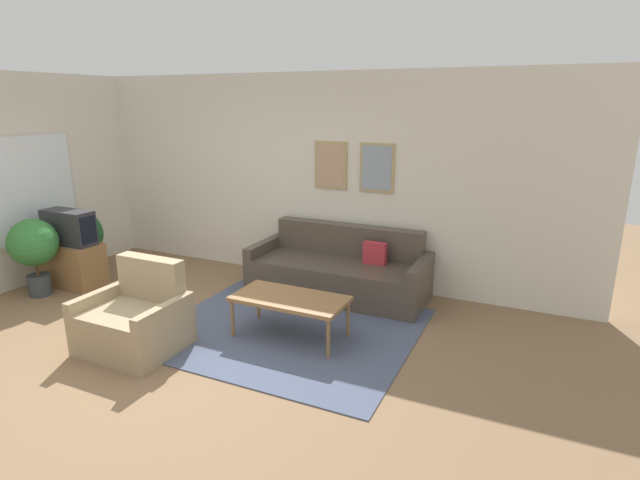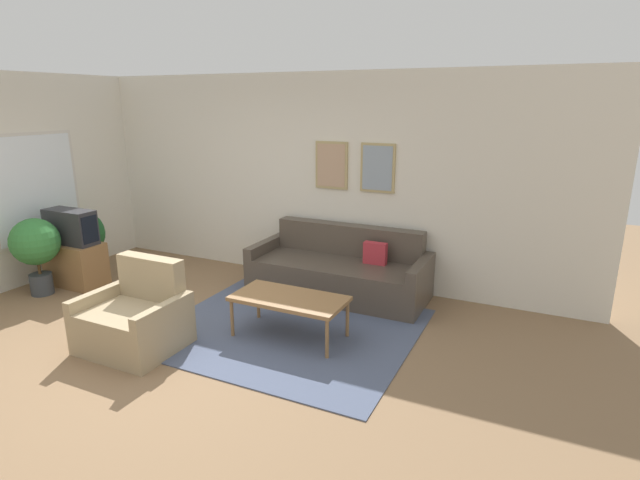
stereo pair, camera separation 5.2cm
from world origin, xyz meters
The scene contains 11 objects.
ground_plane centered at (0.00, 0.00, 0.00)m, with size 16.00×16.00×0.00m, color #846647.
area_rug centered at (0.91, 1.05, 0.01)m, with size 2.60×2.29×0.01m.
wall_back centered at (0.01, 2.69, 1.35)m, with size 8.00×0.09×2.70m.
couch centered at (1.00, 2.22, 0.29)m, with size 2.18×0.90×0.83m.
coffee_table centered at (1.01, 0.90, 0.41)m, with size 1.15×0.58×0.44m.
tv_stand centered at (-2.26, 1.04, 0.28)m, with size 0.76×0.43×0.57m.
tv centered at (-2.26, 1.04, 0.79)m, with size 0.70×0.28×0.44m.
armchair centered at (-0.26, 0.08, 0.28)m, with size 0.92×0.76×0.85m.
potted_plant_tall centered at (-2.37, 0.61, 0.63)m, with size 0.58×0.58×0.97m.
potted_plant_by_window centered at (-2.36, 1.28, 0.42)m, with size 0.40×0.40×0.69m.
potted_plant_small centered at (-2.43, 1.29, 0.59)m, with size 0.63×0.63×0.93m.
Camera 1 is at (3.25, -3.20, 2.34)m, focal length 28.00 mm.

